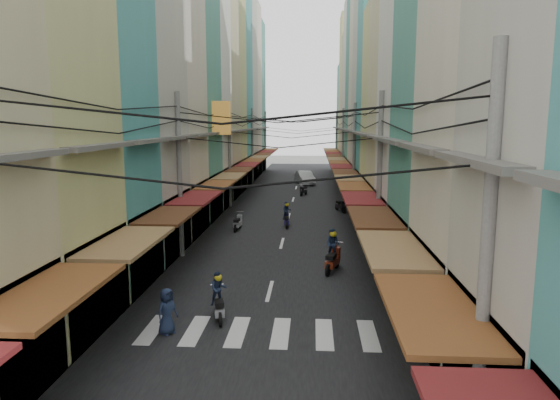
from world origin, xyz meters
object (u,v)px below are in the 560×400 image
at_px(white_car, 305,184).
at_px(traffic_sign, 421,259).
at_px(bicycle, 442,275).
at_px(market_umbrella, 469,264).

distance_m(white_car, traffic_sign, 37.50).
xyz_separation_m(white_car, bicycle, (6.65, -32.20, 0.00)).
xyz_separation_m(bicycle, market_umbrella, (-0.92, -6.47, 2.36)).
xyz_separation_m(market_umbrella, traffic_sign, (-1.14, 1.52, -0.29)).
relative_size(white_car, bicycle, 3.45).
distance_m(market_umbrella, traffic_sign, 1.92).
height_order(white_car, bicycle, white_car).
bearing_deg(bicycle, white_car, 32.17).
relative_size(market_umbrella, traffic_sign, 0.94).
relative_size(bicycle, traffic_sign, 0.52).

